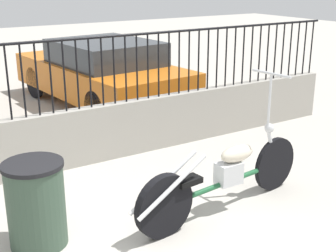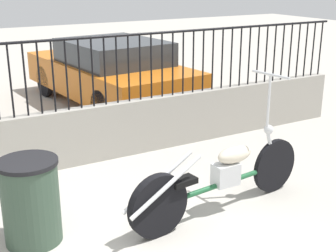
# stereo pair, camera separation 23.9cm
# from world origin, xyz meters

# --- Properties ---
(low_wall) EXTENTS (10.82, 0.18, 0.78)m
(low_wall) POSITION_xyz_m (0.00, 2.49, 0.39)
(low_wall) COLOR #9E998E
(low_wall) RESTS_ON ground_plane
(motorcycle_green) EXTENTS (2.37, 0.57, 1.46)m
(motorcycle_green) POSITION_xyz_m (1.66, 0.43, 0.41)
(motorcycle_green) COLOR black
(motorcycle_green) RESTS_ON ground_plane
(trash_bin) EXTENTS (0.57, 0.57, 0.84)m
(trash_bin) POSITION_xyz_m (-0.15, 0.86, 0.42)
(trash_bin) COLOR #334738
(trash_bin) RESTS_ON ground_plane
(car_orange) EXTENTS (2.20, 4.27, 1.27)m
(car_orange) POSITION_xyz_m (2.48, 5.14, 0.65)
(car_orange) COLOR black
(car_orange) RESTS_ON ground_plane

